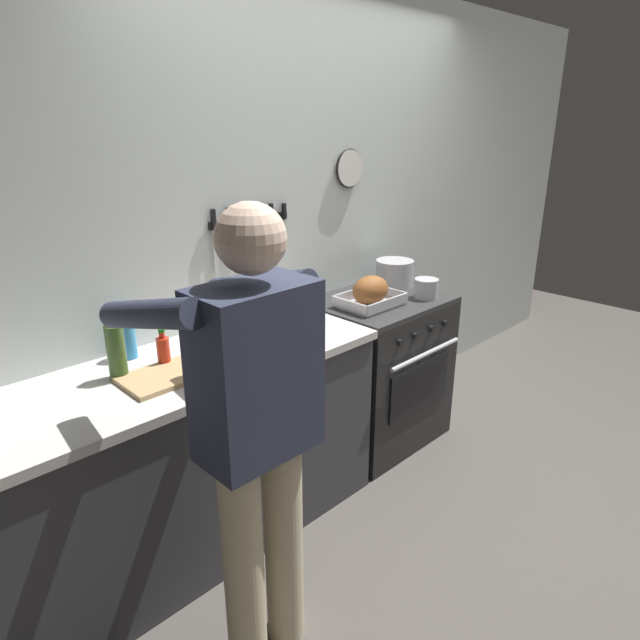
{
  "coord_description": "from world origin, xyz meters",
  "views": [
    {
      "loc": [
        -2.14,
        -0.92,
        1.87
      ],
      "look_at": [
        -0.4,
        0.85,
        0.96
      ],
      "focal_mm": 30.77,
      "sensor_mm": 36.0,
      "label": 1
    }
  ],
  "objects_px": {
    "stock_pot": "(394,273)",
    "bottle_vinegar": "(254,313)",
    "person_cook": "(254,423)",
    "saucepan": "(426,288)",
    "roasting_pan": "(370,293)",
    "stove": "(377,370)",
    "bottle_olive_oil": "(116,350)",
    "bottle_hot_sauce": "(163,351)",
    "cutting_board": "(168,375)",
    "bottle_dish_soap": "(127,336)",
    "bottle_wine_red": "(264,299)"
  },
  "relations": [
    {
      "from": "roasting_pan",
      "to": "bottle_wine_red",
      "type": "distance_m",
      "value": 0.64
    },
    {
      "from": "bottle_hot_sauce",
      "to": "bottle_vinegar",
      "type": "relative_size",
      "value": 0.61
    },
    {
      "from": "stock_pot",
      "to": "saucepan",
      "type": "xyz_separation_m",
      "value": [
        -0.06,
        -0.28,
        -0.02
      ]
    },
    {
      "from": "bottle_dish_soap",
      "to": "bottle_vinegar",
      "type": "distance_m",
      "value": 0.58
    },
    {
      "from": "bottle_hot_sauce",
      "to": "bottle_dish_soap",
      "type": "bearing_deg",
      "value": 109.93
    },
    {
      "from": "stove",
      "to": "cutting_board",
      "type": "relative_size",
      "value": 2.5
    },
    {
      "from": "stock_pot",
      "to": "saucepan",
      "type": "bearing_deg",
      "value": -102.81
    },
    {
      "from": "bottle_olive_oil",
      "to": "bottle_vinegar",
      "type": "relative_size",
      "value": 1.06
    },
    {
      "from": "stock_pot",
      "to": "saucepan",
      "type": "relative_size",
      "value": 1.67
    },
    {
      "from": "bottle_olive_oil",
      "to": "bottle_hot_sauce",
      "type": "xyz_separation_m",
      "value": [
        0.19,
        -0.02,
        -0.05
      ]
    },
    {
      "from": "roasting_pan",
      "to": "stock_pot",
      "type": "bearing_deg",
      "value": 20.67
    },
    {
      "from": "roasting_pan",
      "to": "bottle_vinegar",
      "type": "height_order",
      "value": "bottle_vinegar"
    },
    {
      "from": "person_cook",
      "to": "bottle_vinegar",
      "type": "distance_m",
      "value": 0.91
    },
    {
      "from": "bottle_wine_red",
      "to": "stock_pot",
      "type": "bearing_deg",
      "value": -0.86
    },
    {
      "from": "stock_pot",
      "to": "bottle_wine_red",
      "type": "height_order",
      "value": "bottle_wine_red"
    },
    {
      "from": "bottle_wine_red",
      "to": "bottle_hot_sauce",
      "type": "bearing_deg",
      "value": -172.28
    },
    {
      "from": "stove",
      "to": "bottle_vinegar",
      "type": "height_order",
      "value": "bottle_vinegar"
    },
    {
      "from": "person_cook",
      "to": "saucepan",
      "type": "distance_m",
      "value": 1.71
    },
    {
      "from": "cutting_board",
      "to": "person_cook",
      "type": "bearing_deg",
      "value": -92.58
    },
    {
      "from": "bottle_dish_soap",
      "to": "bottle_hot_sauce",
      "type": "relative_size",
      "value": 1.46
    },
    {
      "from": "bottle_dish_soap",
      "to": "bottle_wine_red",
      "type": "bearing_deg",
      "value": -8.5
    },
    {
      "from": "cutting_board",
      "to": "bottle_vinegar",
      "type": "xyz_separation_m",
      "value": [
        0.54,
        0.12,
        0.1
      ]
    },
    {
      "from": "stock_pot",
      "to": "cutting_board",
      "type": "bearing_deg",
      "value": -173.97
    },
    {
      "from": "cutting_board",
      "to": "bottle_hot_sauce",
      "type": "xyz_separation_m",
      "value": [
        0.05,
        0.11,
        0.06
      ]
    },
    {
      "from": "roasting_pan",
      "to": "stove",
      "type": "bearing_deg",
      "value": 17.36
    },
    {
      "from": "bottle_dish_soap",
      "to": "saucepan",
      "type": "bearing_deg",
      "value": -13.77
    },
    {
      "from": "bottle_hot_sauce",
      "to": "bottle_vinegar",
      "type": "distance_m",
      "value": 0.49
    },
    {
      "from": "roasting_pan",
      "to": "bottle_olive_oil",
      "type": "relative_size",
      "value": 1.23
    },
    {
      "from": "stove",
      "to": "bottle_vinegar",
      "type": "distance_m",
      "value": 1.04
    },
    {
      "from": "person_cook",
      "to": "bottle_olive_oil",
      "type": "distance_m",
      "value": 0.74
    },
    {
      "from": "stock_pot",
      "to": "bottle_vinegar",
      "type": "distance_m",
      "value": 1.15
    },
    {
      "from": "saucepan",
      "to": "bottle_olive_oil",
      "type": "xyz_separation_m",
      "value": [
        -1.75,
        0.24,
        0.06
      ]
    },
    {
      "from": "stove",
      "to": "stock_pot",
      "type": "bearing_deg",
      "value": 22.25
    },
    {
      "from": "person_cook",
      "to": "saucepan",
      "type": "bearing_deg",
      "value": -80.53
    },
    {
      "from": "saucepan",
      "to": "bottle_dish_soap",
      "type": "relative_size",
      "value": 0.58
    },
    {
      "from": "bottle_hot_sauce",
      "to": "bottle_vinegar",
      "type": "xyz_separation_m",
      "value": [
        0.49,
        0.01,
        0.05
      ]
    },
    {
      "from": "stock_pot",
      "to": "roasting_pan",
      "type": "bearing_deg",
      "value": -159.33
    },
    {
      "from": "roasting_pan",
      "to": "bottle_dish_soap",
      "type": "bearing_deg",
      "value": 168.11
    },
    {
      "from": "roasting_pan",
      "to": "bottle_hot_sauce",
      "type": "distance_m",
      "value": 1.22
    },
    {
      "from": "bottle_hot_sauce",
      "to": "stock_pot",
      "type": "bearing_deg",
      "value": 2.36
    },
    {
      "from": "stove",
      "to": "bottle_wine_red",
      "type": "bearing_deg",
      "value": 170.28
    },
    {
      "from": "bottle_dish_soap",
      "to": "stove",
      "type": "bearing_deg",
      "value": -9.14
    },
    {
      "from": "stock_pot",
      "to": "bottle_dish_soap",
      "type": "distance_m",
      "value": 1.7
    },
    {
      "from": "stove",
      "to": "saucepan",
      "type": "xyz_separation_m",
      "value": [
        0.21,
        -0.17,
        0.51
      ]
    },
    {
      "from": "stock_pot",
      "to": "bottle_vinegar",
      "type": "height_order",
      "value": "bottle_vinegar"
    },
    {
      "from": "bottle_vinegar",
      "to": "roasting_pan",
      "type": "bearing_deg",
      "value": -7.86
    },
    {
      "from": "bottle_hot_sauce",
      "to": "bottle_vinegar",
      "type": "height_order",
      "value": "bottle_vinegar"
    },
    {
      "from": "saucepan",
      "to": "cutting_board",
      "type": "relative_size",
      "value": 0.39
    },
    {
      "from": "roasting_pan",
      "to": "bottle_vinegar",
      "type": "xyz_separation_m",
      "value": [
        -0.73,
        0.1,
        0.04
      ]
    },
    {
      "from": "person_cook",
      "to": "roasting_pan",
      "type": "relative_size",
      "value": 4.72
    }
  ]
}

